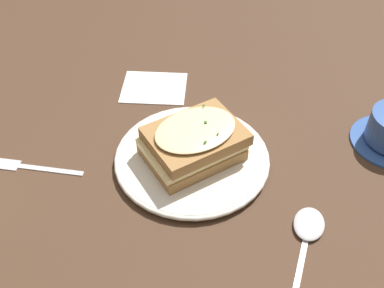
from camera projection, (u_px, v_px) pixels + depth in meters
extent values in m
plane|color=#473021|center=(196.00, 174.00, 0.71)|extent=(2.40, 2.40, 0.00)
cylinder|color=silver|center=(192.00, 158.00, 0.73)|extent=(0.24, 0.24, 0.01)
torus|color=silver|center=(192.00, 157.00, 0.73)|extent=(0.25, 0.25, 0.01)
cube|color=#A37542|center=(192.00, 151.00, 0.72)|extent=(0.17, 0.18, 0.02)
cube|color=#EFDB93|center=(192.00, 144.00, 0.71)|extent=(0.17, 0.18, 0.01)
cube|color=#A37542|center=(195.00, 136.00, 0.70)|extent=(0.17, 0.18, 0.02)
ellipsoid|color=beige|center=(195.00, 129.00, 0.69)|extent=(0.16, 0.16, 0.01)
cube|color=#2D6028|center=(204.00, 144.00, 0.65)|extent=(0.00, 0.01, 0.00)
cube|color=#2D6028|center=(204.00, 106.00, 0.72)|extent=(0.01, 0.01, 0.00)
cube|color=#2D6028|center=(202.00, 122.00, 0.69)|extent=(0.01, 0.01, 0.00)
cube|color=#2D6028|center=(218.00, 134.00, 0.67)|extent=(0.00, 0.00, 0.00)
cube|color=silver|center=(51.00, 170.00, 0.72)|extent=(0.11, 0.03, 0.00)
cube|color=silver|center=(298.00, 276.00, 0.58)|extent=(0.01, 0.12, 0.00)
ellipsoid|color=silver|center=(309.00, 224.00, 0.64)|extent=(0.04, 0.06, 0.01)
cube|color=white|center=(154.00, 87.00, 0.87)|extent=(0.15, 0.13, 0.00)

